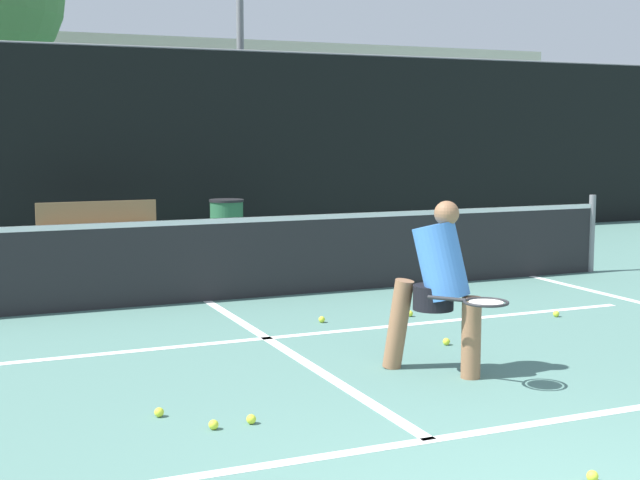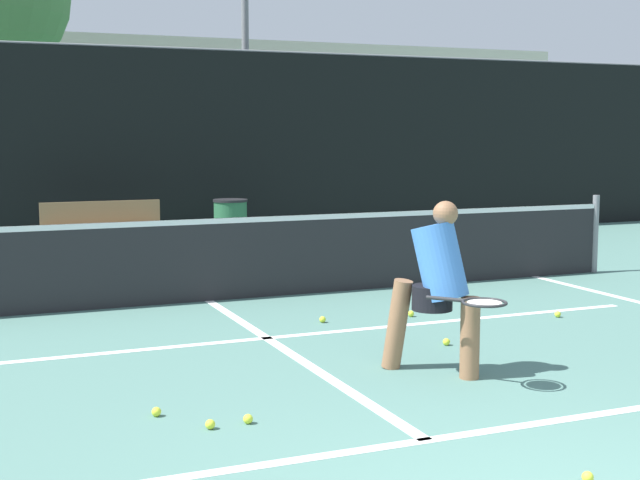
# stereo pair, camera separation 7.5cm
# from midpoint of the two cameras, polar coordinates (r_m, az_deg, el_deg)

# --- Properties ---
(court_baseline_near) EXTENTS (11.00, 0.10, 0.01)m
(court_baseline_near) POSITION_cam_midpoint_polar(r_m,az_deg,el_deg) (5.79, 6.67, -12.59)
(court_baseline_near) COLOR white
(court_baseline_near) RESTS_ON ground
(court_service_line) EXTENTS (8.25, 0.10, 0.01)m
(court_service_line) POSITION_cam_midpoint_polar(r_m,az_deg,el_deg) (8.44, -3.68, -6.29)
(court_service_line) COLOR white
(court_service_line) RESTS_ON ground
(court_center_mark) EXTENTS (0.10, 5.05, 0.01)m
(court_center_mark) POSITION_cam_midpoint_polar(r_m,az_deg,el_deg) (7.98, -2.46, -7.06)
(court_center_mark) COLOR white
(court_center_mark) RESTS_ON ground
(net) EXTENTS (11.09, 0.09, 1.07)m
(net) POSITION_cam_midpoint_polar(r_m,az_deg,el_deg) (10.25, -7.49, -1.09)
(net) COLOR slate
(net) RESTS_ON ground
(fence_back) EXTENTS (24.00, 0.06, 3.37)m
(fence_back) POSITION_cam_midpoint_polar(r_m,az_deg,el_deg) (15.40, -13.03, 5.81)
(fence_back) COLOR black
(fence_back) RESTS_ON ground
(player_practicing) EXTENTS (0.70, 1.18, 1.40)m
(player_practicing) POSITION_cam_midpoint_polar(r_m,az_deg,el_deg) (7.13, 7.31, -2.71)
(player_practicing) COLOR #8C6042
(player_practicing) RESTS_ON ground
(tennis_ball_scattered_0) EXTENTS (0.07, 0.07, 0.07)m
(tennis_ball_scattered_0) POSITION_cam_midpoint_polar(r_m,az_deg,el_deg) (6.06, -4.78, -11.36)
(tennis_ball_scattered_0) COLOR #D1E033
(tennis_ball_scattered_0) RESTS_ON ground
(tennis_ball_scattered_2) EXTENTS (0.07, 0.07, 0.07)m
(tennis_ball_scattered_2) POSITION_cam_midpoint_polar(r_m,az_deg,el_deg) (9.69, 14.66, -4.59)
(tennis_ball_scattered_2) COLOR #D1E033
(tennis_ball_scattered_2) RESTS_ON ground
(tennis_ball_scattered_4) EXTENTS (0.07, 0.07, 0.07)m
(tennis_ball_scattered_4) POSITION_cam_midpoint_polar(r_m,az_deg,el_deg) (9.44, 5.54, -4.70)
(tennis_ball_scattered_4) COLOR #D1E033
(tennis_ball_scattered_4) RESTS_ON ground
(tennis_ball_scattered_5) EXTENTS (0.07, 0.07, 0.07)m
(tennis_ball_scattered_5) POSITION_cam_midpoint_polar(r_m,az_deg,el_deg) (9.10, -0.12, -5.11)
(tennis_ball_scattered_5) COLOR #D1E033
(tennis_ball_scattered_5) RESTS_ON ground
(tennis_ball_scattered_7) EXTENTS (0.07, 0.07, 0.07)m
(tennis_ball_scattered_7) POSITION_cam_midpoint_polar(r_m,az_deg,el_deg) (8.24, 7.83, -6.46)
(tennis_ball_scattered_7) COLOR #D1E033
(tennis_ball_scattered_7) RESTS_ON ground
(tennis_ball_scattered_8) EXTENTS (0.07, 0.07, 0.07)m
(tennis_ball_scattered_8) POSITION_cam_midpoint_polar(r_m,az_deg,el_deg) (6.28, -10.60, -10.78)
(tennis_ball_scattered_8) COLOR #D1E033
(tennis_ball_scattered_8) RESTS_ON ground
(tennis_ball_scattered_9) EXTENTS (0.07, 0.07, 0.07)m
(tennis_ball_scattered_9) POSITION_cam_midpoint_polar(r_m,az_deg,el_deg) (5.98, -7.19, -11.65)
(tennis_ball_scattered_9) COLOR #D1E033
(tennis_ball_scattered_9) RESTS_ON ground
(tennis_ball_scattered_11) EXTENTS (0.07, 0.07, 0.07)m
(tennis_ball_scattered_11) POSITION_cam_midpoint_polar(r_m,az_deg,el_deg) (5.32, 16.64, -14.28)
(tennis_ball_scattered_11) COLOR #D1E033
(tennis_ball_scattered_11) RESTS_ON ground
(courtside_bench) EXTENTS (1.84, 0.39, 0.86)m
(courtside_bench) POSITION_cam_midpoint_polar(r_m,az_deg,el_deg) (14.20, -14.13, 0.84)
(courtside_bench) COLOR olive
(courtside_bench) RESTS_ON ground
(trash_bin) EXTENTS (0.57, 0.57, 0.82)m
(trash_bin) POSITION_cam_midpoint_polar(r_m,az_deg,el_deg) (14.86, -6.13, 1.03)
(trash_bin) COLOR #28603D
(trash_bin) RESTS_ON ground
(building_far) EXTENTS (36.00, 2.40, 4.88)m
(building_far) POSITION_cam_midpoint_polar(r_m,az_deg,el_deg) (28.97, -17.94, 7.61)
(building_far) COLOR beige
(building_far) RESTS_ON ground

